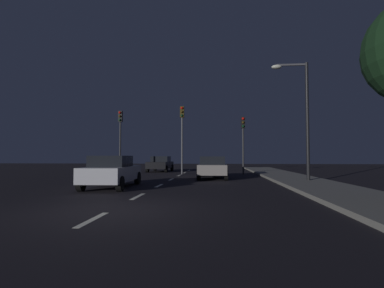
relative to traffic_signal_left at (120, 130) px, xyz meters
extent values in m
plane|color=black|center=(5.07, -8.33, -3.60)|extent=(80.00, 80.00, 0.00)
cube|color=gray|center=(12.57, -8.33, -3.53)|extent=(3.00, 40.00, 0.15)
cube|color=silver|center=(5.07, -16.53, -3.60)|extent=(0.16, 1.60, 0.01)
cube|color=silver|center=(5.07, -12.73, -3.60)|extent=(0.16, 1.60, 0.01)
cube|color=silver|center=(5.07, -8.93, -3.60)|extent=(0.16, 1.60, 0.01)
cube|color=silver|center=(5.07, -5.13, -3.60)|extent=(0.16, 1.60, 0.01)
cube|color=silver|center=(5.07, -1.33, -3.60)|extent=(0.16, 1.60, 0.01)
cube|color=silver|center=(5.07, 2.47, -3.60)|extent=(0.16, 1.60, 0.01)
cube|color=silver|center=(5.07, 6.27, -3.60)|extent=(0.16, 1.60, 0.01)
cylinder|color=#2D2D30|center=(0.00, 0.02, -1.02)|extent=(0.14, 0.14, 5.16)
cube|color=black|center=(0.00, 0.02, 1.11)|extent=(0.32, 0.24, 0.90)
sphere|color=red|center=(0.00, -0.14, 1.41)|extent=(0.20, 0.20, 0.20)
sphere|color=#3F2D0C|center=(0.00, -0.14, 1.11)|extent=(0.20, 0.20, 0.20)
sphere|color=#0C3319|center=(0.00, -0.14, 0.81)|extent=(0.20, 0.20, 0.20)
cylinder|color=#4C4C51|center=(5.12, 0.02, -0.87)|extent=(0.14, 0.14, 5.46)
cube|color=#382D0C|center=(5.12, 0.02, 1.41)|extent=(0.32, 0.24, 0.90)
sphere|color=red|center=(5.12, -0.14, 1.71)|extent=(0.20, 0.20, 0.20)
sphere|color=#3F2D0C|center=(5.12, -0.14, 1.41)|extent=(0.20, 0.20, 0.20)
sphere|color=#0C3319|center=(5.12, -0.14, 1.11)|extent=(0.20, 0.20, 0.20)
cylinder|color=#2D2D30|center=(9.97, 0.02, -1.33)|extent=(0.14, 0.14, 4.55)
cube|color=black|center=(9.97, 0.02, 0.50)|extent=(0.32, 0.24, 0.90)
sphere|color=red|center=(9.97, -0.14, 0.80)|extent=(0.20, 0.20, 0.20)
sphere|color=#3F2D0C|center=(9.97, -0.14, 0.50)|extent=(0.20, 0.20, 0.20)
sphere|color=#0C3319|center=(9.97, -0.14, 0.20)|extent=(0.20, 0.20, 0.20)
cube|color=gray|center=(7.63, -3.95, -2.98)|extent=(1.78, 4.48, 0.61)
cube|color=black|center=(7.63, -4.17, -2.42)|extent=(1.56, 2.02, 0.51)
cylinder|color=black|center=(6.80, -2.27, -3.28)|extent=(0.22, 0.64, 0.64)
cylinder|color=black|center=(8.44, -2.26, -3.28)|extent=(0.22, 0.64, 0.64)
cylinder|color=black|center=(6.82, -5.64, -3.28)|extent=(0.22, 0.64, 0.64)
cylinder|color=black|center=(8.46, -5.63, -3.28)|extent=(0.22, 0.64, 0.64)
cube|color=silver|center=(3.07, -9.91, -2.96)|extent=(1.95, 4.34, 0.65)
cube|color=black|center=(3.08, -10.12, -2.38)|extent=(1.63, 1.99, 0.50)
cylinder|color=black|center=(2.18, -8.37, -3.28)|extent=(0.25, 0.65, 0.64)
cylinder|color=black|center=(3.81, -8.29, -3.28)|extent=(0.25, 0.65, 0.64)
cylinder|color=black|center=(2.34, -11.53, -3.28)|extent=(0.25, 0.65, 0.64)
cylinder|color=black|center=(3.96, -11.45, -3.28)|extent=(0.25, 0.65, 0.64)
cube|color=black|center=(2.60, 3.80, -2.98)|extent=(1.91, 4.01, 0.60)
cube|color=black|center=(2.60, 4.00, -2.42)|extent=(1.64, 1.82, 0.51)
cylinder|color=black|center=(3.41, 2.35, -3.28)|extent=(0.24, 0.65, 0.64)
cylinder|color=black|center=(1.72, 2.40, -3.28)|extent=(0.24, 0.65, 0.64)
cylinder|color=black|center=(3.48, 5.21, -3.28)|extent=(0.24, 0.65, 0.64)
cylinder|color=black|center=(1.79, 5.26, -3.28)|extent=(0.24, 0.65, 0.64)
cylinder|color=black|center=(12.87, -6.75, -0.29)|extent=(0.18, 0.18, 6.63)
cube|color=#4C4C51|center=(12.06, -6.75, 2.92)|extent=(1.62, 0.10, 0.10)
ellipsoid|color=silver|center=(11.24, -6.75, 2.82)|extent=(0.56, 0.36, 0.24)
camera|label=1|loc=(7.92, -22.98, -2.15)|focal=26.99mm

